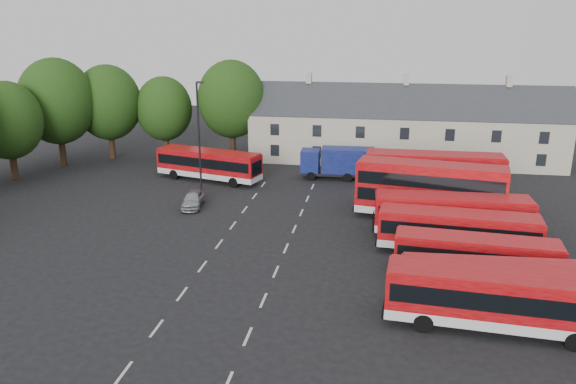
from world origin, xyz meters
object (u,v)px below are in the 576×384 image
(box_truck, at_px, (338,162))
(lamppost, at_px, (199,134))
(bus_row_a, at_px, (498,296))
(bus_dd_south, at_px, (430,188))
(silver_car, at_px, (193,199))

(box_truck, bearing_deg, lamppost, -153.36)
(bus_row_a, height_order, bus_dd_south, bus_dd_south)
(bus_dd_south, height_order, silver_car, bus_dd_south)
(box_truck, distance_m, lamppost, 14.79)
(box_truck, relative_size, lamppost, 0.72)
(box_truck, bearing_deg, bus_dd_south, -56.16)
(silver_car, distance_m, lamppost, 6.72)
(bus_row_a, relative_size, silver_car, 2.85)
(box_truck, bearing_deg, silver_car, -138.22)
(bus_dd_south, relative_size, silver_car, 2.95)
(box_truck, xyz_separation_m, silver_car, (-11.92, -11.34, -1.14))
(bus_row_a, xyz_separation_m, bus_dd_south, (-2.26, 16.94, 0.80))
(bus_row_a, height_order, lamppost, lamppost)
(lamppost, bearing_deg, box_truck, 28.43)
(bus_row_a, relative_size, lamppost, 1.11)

